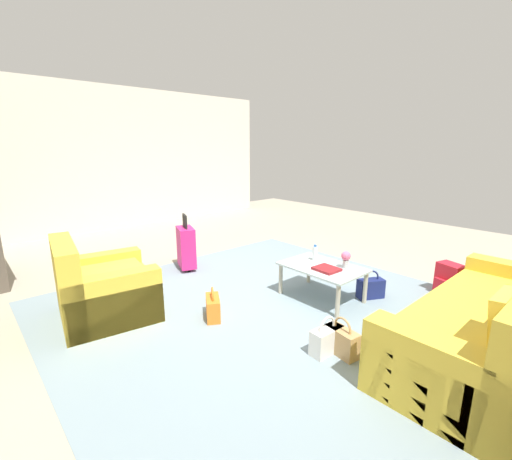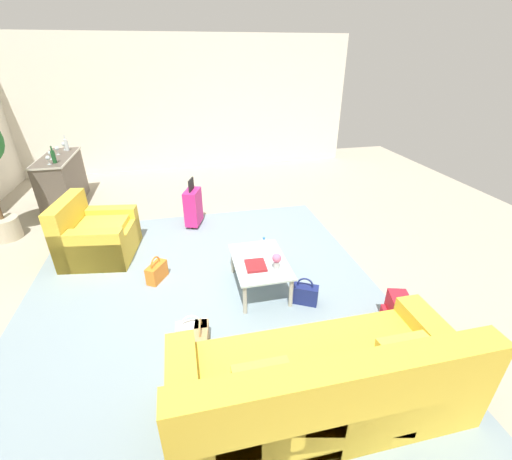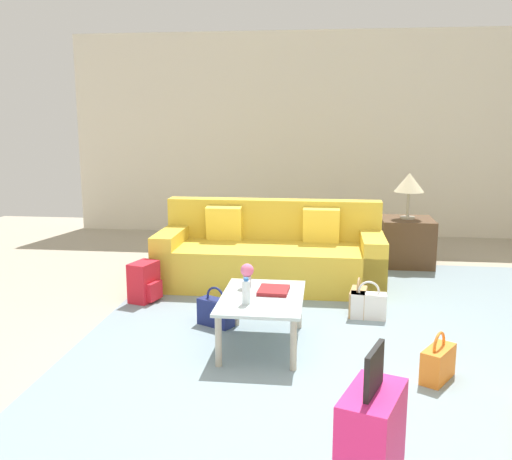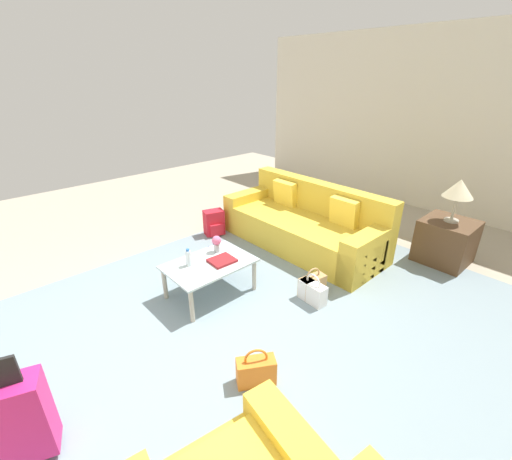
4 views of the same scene
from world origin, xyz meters
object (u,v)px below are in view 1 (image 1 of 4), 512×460
couch (500,330)px  flower_vase (346,258)px  backpack_red (449,280)px  coffee_table_book (327,269)px  handbag_orange (213,307)px  coffee_table (322,270)px  handbag_white (327,340)px  water_bottle (315,253)px  suitcase_magenta (186,247)px  handbag_tan (342,341)px  armchair (100,291)px  handbag_navy (371,288)px

couch → flower_vase: size_ratio=11.81×
flower_vase → backpack_red: size_ratio=0.51×
coffee_table_book → handbag_orange: (0.59, 1.21, -0.30)m
coffee_table → handbag_white: 1.19m
water_bottle → coffee_table: bearing=153.4°
couch → backpack_red: (0.81, -1.19, -0.11)m
water_bottle → suitcase_magenta: 1.98m
couch → coffee_table_book: size_ratio=8.86×
suitcase_magenta → handbag_white: 2.76m
flower_vase → handbag_orange: 1.64m
suitcase_magenta → handbag_orange: bearing=159.1°
coffee_table_book → handbag_tan: bearing=137.6°
water_bottle → suitcase_magenta: (1.80, 0.80, -0.15)m
coffee_table → handbag_orange: 1.39m
coffee_table → handbag_white: bearing=129.9°
water_bottle → handbag_orange: water_bottle is taller
couch → armchair: 3.85m
coffee_table → handbag_tan: size_ratio=2.68×
coffee_table → handbag_tan: (-0.85, 0.81, -0.23)m
water_bottle → handbag_orange: 1.46m
suitcase_magenta → backpack_red: (-3.00, -1.99, -0.16)m
coffee_table_book → flower_vase: size_ratio=1.33×
handbag_navy → handbag_orange: same height
couch → armchair: bearing=36.1°
coffee_table → coffee_table_book: bearing=146.3°
handbag_white → handbag_tan: 0.13m
backpack_red → suitcase_magenta: bearing=33.6°
armchair → suitcase_magenta: (0.69, -1.47, 0.06)m
coffee_table_book → handbag_orange: bearing=66.7°
water_bottle → flower_vase: flower_vase is taller
coffee_table → water_bottle: 0.27m
handbag_orange → couch: bearing=-148.6°
couch → handbag_navy: (1.40, -0.36, -0.17)m
handbag_tan → backpack_red: size_ratio=0.89×
couch → backpack_red: size_ratio=6.05×
couch → coffee_table: size_ratio=2.52×
handbag_white → water_bottle: bearing=-46.4°
armchair → coffee_table: 2.54m
handbag_navy → coffee_table: bearing=48.7°
couch → armchair: size_ratio=2.17×
armchair → coffee_table_book: bearing=-124.4°
armchair → coffee_table: bearing=-121.1°
armchair → handbag_orange: armchair is taller
suitcase_magenta → handbag_tan: (-2.85, 0.11, -0.23)m
coffee_table → suitcase_magenta: (2.00, 0.70, -0.00)m
couch → handbag_navy: couch is taller
water_bottle → handbag_orange: size_ratio=0.57×
coffee_table → handbag_white: (-0.75, 0.89, -0.23)m
couch → suitcase_magenta: 3.89m
flower_vase → suitcase_magenta: bearing=21.0°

